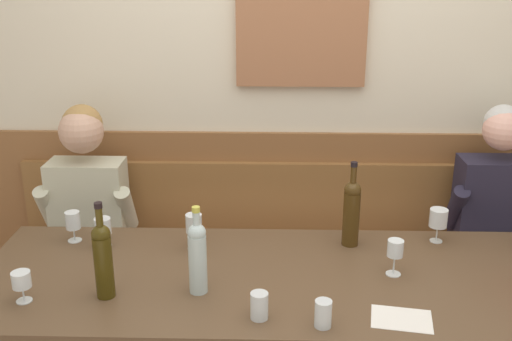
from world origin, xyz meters
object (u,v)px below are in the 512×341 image
Objects in this scene: wine_glass_by_bottle at (438,220)px; wine_glass_center_rear at (395,250)px; wine_bottle_green_tall at (352,211)px; wine_bottle_amber_mid at (103,258)px; water_tumbler_center at (259,306)px; wine_glass_center_front at (103,228)px; wall_bench at (285,290)px; dining_table at (290,291)px; wine_glass_right_end at (21,281)px; water_tumbler_right at (323,314)px; person_right_seat at (69,262)px; wine_bottle_clear_water at (198,255)px; wine_glass_left_end at (194,225)px; wine_glass_mid_right at (73,221)px.

wine_glass_by_bottle is 1.03× the size of wine_glass_center_rear.
wine_bottle_green_tall is at bearing -174.10° from wine_glass_by_bottle.
wine_bottle_amber_mid is 3.82× the size of water_tumbler_center.
wine_glass_center_rear reaches higher than wine_glass_center_front.
wall_bench is 0.80m from dining_table.
wall_bench reaches higher than wine_glass_center_rear.
wine_glass_right_end is at bearing -161.63° from wine_glass_by_bottle.
water_tumbler_center and water_tumbler_right have the same top height.
wine_glass_right_end is at bearing -158.05° from wine_bottle_green_tall.
wine_glass_center_front is (-0.82, 0.24, 0.16)m from dining_table.
wine_glass_right_end is (-1.40, -0.24, -0.02)m from wine_glass_center_rear.
dining_table is at bearing -177.24° from wine_glass_center_rear.
person_right_seat is at bearing -159.73° from wall_bench.
wine_bottle_clear_water is at bearing -168.94° from wine_glass_center_rear.
wine_glass_by_bottle is 1.29× the size of wine_glass_right_end.
wine_bottle_green_tall is 2.49× the size of wine_glass_by_bottle.
wine_glass_left_end is (-0.06, 0.35, -0.04)m from wine_bottle_clear_water.
wine_bottle_green_tall reaches higher than wine_glass_right_end.
water_tumbler_right is at bearing -25.87° from wine_bottle_clear_water.
wine_glass_right_end is (-1.65, -0.55, -0.02)m from wine_glass_by_bottle.
wall_bench reaches higher than water_tumbler_center.
wine_glass_left_end is (-0.83, 0.20, 0.01)m from wine_glass_center_rear.
dining_table is at bearing 20.17° from wine_bottle_clear_water.
wine_bottle_clear_water is at bearing 143.04° from water_tumbler_center.
wine_glass_by_bottle is (0.66, 0.33, 0.18)m from dining_table.
wine_glass_center_front is at bearing 177.45° from wine_glass_left_end.
wine_glass_mid_right reaches higher than water_tumbler_right.
wine_bottle_amber_mid is 0.54m from wine_glass_mid_right.
wine_glass_right_end is (-0.99, -0.91, 0.56)m from wall_bench.
wine_glass_center_rear reaches higher than water_tumbler_right.
water_tumbler_right is at bearing -31.05° from person_right_seat.
person_right_seat reaches higher than wine_bottle_amber_mid.
wine_glass_center_rear is at bearing -13.76° from wine_glass_left_end.
wall_bench reaches higher than wine_glass_by_bottle.
wine_bottle_clear_water is at bearing -155.72° from wine_glass_by_bottle.
wall_bench is 1.09m from wine_glass_center_front.
wine_glass_center_rear is at bearing -11.03° from wine_glass_mid_right.
wine_glass_mid_right is (-0.15, 0.05, 0.01)m from wine_glass_center_front.
wine_bottle_amber_mid is 2.44× the size of wine_glass_by_bottle.
dining_table is 25.56× the size of water_tumbler_center.
wine_bottle_clear_water is at bearing -113.23° from wall_bench.
water_tumbler_right is (0.10, -1.04, 0.53)m from wall_bench.
wine_bottle_green_tall is 0.31m from wine_glass_center_rear.
wine_glass_center_front reaches higher than water_tumbler_right.
wine_bottle_amber_mid is at bearing -57.43° from person_right_seat.
wine_bottle_amber_mid is at bearing -125.48° from wine_glass_left_end.
wine_glass_center_front is at bearing 163.60° from dining_table.
wine_glass_right_end is 0.88m from water_tumbler_center.
wall_bench is 18.28× the size of wine_glass_by_bottle.
wine_bottle_clear_water reaches higher than wine_glass_center_front.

